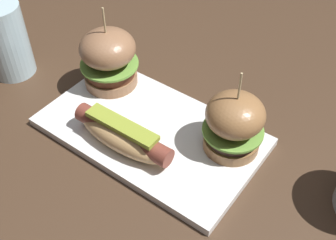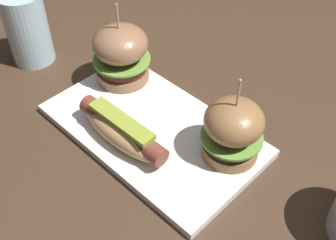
{
  "view_description": "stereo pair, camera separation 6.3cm",
  "coord_description": "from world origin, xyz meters",
  "px_view_note": "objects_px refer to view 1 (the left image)",
  "views": [
    {
      "loc": [
        0.3,
        -0.36,
        0.5
      ],
      "look_at": [
        0.04,
        0.0,
        0.05
      ],
      "focal_mm": 45.22,
      "sensor_mm": 36.0,
      "label": 1
    },
    {
      "loc": [
        0.35,
        -0.32,
        0.5
      ],
      "look_at": [
        0.04,
        0.0,
        0.05
      ],
      "focal_mm": 45.22,
      "sensor_mm": 36.0,
      "label": 2
    }
  ],
  "objects_px": {
    "slider_right": "(234,123)",
    "water_glass": "(6,40)",
    "platter_main": "(151,132)",
    "slider_left": "(109,58)",
    "hot_dog": "(123,135)"
  },
  "relations": [
    {
      "from": "slider_right",
      "to": "water_glass",
      "type": "distance_m",
      "value": 0.44
    },
    {
      "from": "platter_main",
      "to": "slider_right",
      "type": "distance_m",
      "value": 0.14
    },
    {
      "from": "slider_left",
      "to": "water_glass",
      "type": "xyz_separation_m",
      "value": [
        -0.18,
        -0.07,
        0.0
      ]
    },
    {
      "from": "hot_dog",
      "to": "slider_right",
      "type": "xyz_separation_m",
      "value": [
        0.13,
        0.1,
        0.03
      ]
    },
    {
      "from": "slider_left",
      "to": "hot_dog",
      "type": "bearing_deg",
      "value": -41.36
    },
    {
      "from": "hot_dog",
      "to": "slider_left",
      "type": "bearing_deg",
      "value": 138.64
    },
    {
      "from": "slider_right",
      "to": "platter_main",
      "type": "bearing_deg",
      "value": -160.27
    },
    {
      "from": "platter_main",
      "to": "hot_dog",
      "type": "distance_m",
      "value": 0.06
    },
    {
      "from": "slider_left",
      "to": "slider_right",
      "type": "xyz_separation_m",
      "value": [
        0.25,
        -0.01,
        -0.0
      ]
    },
    {
      "from": "slider_left",
      "to": "platter_main",
      "type": "bearing_deg",
      "value": -21.58
    },
    {
      "from": "hot_dog",
      "to": "slider_left",
      "type": "relative_size",
      "value": 1.14
    },
    {
      "from": "water_glass",
      "to": "slider_left",
      "type": "bearing_deg",
      "value": 21.28
    },
    {
      "from": "platter_main",
      "to": "slider_left",
      "type": "xyz_separation_m",
      "value": [
        -0.13,
        0.05,
        0.06
      ]
    },
    {
      "from": "platter_main",
      "to": "hot_dog",
      "type": "xyz_separation_m",
      "value": [
        -0.01,
        -0.05,
        0.03
      ]
    },
    {
      "from": "platter_main",
      "to": "slider_right",
      "type": "bearing_deg",
      "value": 19.73
    }
  ]
}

